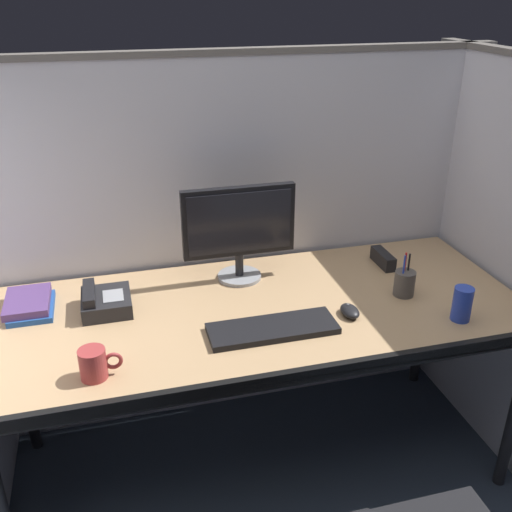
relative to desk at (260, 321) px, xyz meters
The scene contains 11 objects.
cubicle_partition_rear 0.47m from the desk, 90.00° to the left, with size 2.21×0.06×1.57m.
desk is the anchor object (origin of this frame).
monitor_center 0.37m from the desk, 93.65° to the left, with size 0.43×0.17×0.37m.
keyboard_main 0.16m from the desk, 90.36° to the right, with size 0.43×0.15×0.02m, color black.
computer_mouse 0.32m from the desk, 22.75° to the right, with size 0.06×0.10×0.04m.
soda_can 0.70m from the desk, 20.75° to the right, with size 0.07×0.07×0.12m, color #263FB2.
book_stack 0.82m from the desk, 165.66° to the left, with size 0.16×0.22×0.05m.
pen_cup 0.55m from the desk, ahead, with size 0.08×0.08×0.17m.
coffee_mug 0.63m from the desk, 156.18° to the right, with size 0.13×0.08×0.09m.
red_stapler 0.62m from the desk, 20.25° to the left, with size 0.04×0.15×0.06m, color black.
desk_phone 0.56m from the desk, 165.54° to the left, with size 0.17×0.19×0.09m.
Camera 1 is at (-0.48, -1.43, 1.80)m, focal length 40.82 mm.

